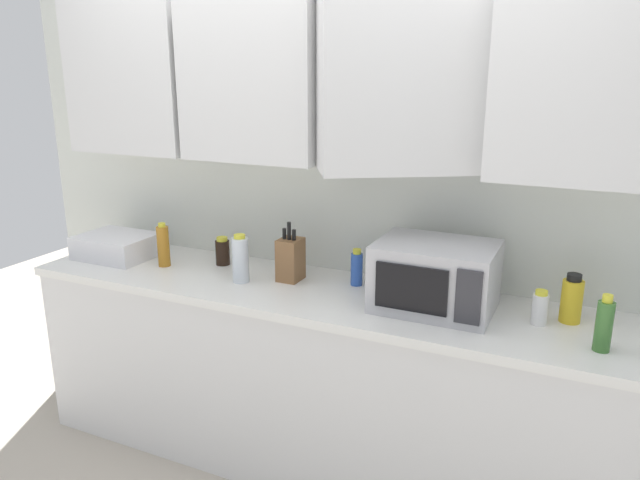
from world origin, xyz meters
The scene contains 12 objects.
wall_back_with_cabinets centered at (0.00, -0.07, 1.58)m, with size 3.68×0.63×2.60m.
counter_run centered at (0.00, -0.30, 0.45)m, with size 2.81×0.63×0.90m.
microwave centered at (0.55, -0.29, 1.04)m, with size 0.48×0.37×0.28m.
dish_rack centered at (-1.15, -0.30, 0.96)m, with size 0.38×0.30×0.12m, color silver.
knife_block centered at (-0.15, -0.23, 1.00)m, with size 0.10×0.12×0.28m.
bottle_yellow_mustard centered at (1.07, -0.20, 0.99)m, with size 0.08×0.08×0.20m.
bottle_soy_dark centered at (-0.57, -0.17, 0.97)m, with size 0.07×0.07×0.14m.
bottle_clear_tall centered at (-0.35, -0.35, 1.01)m, with size 0.08×0.08×0.23m.
bottle_blue_cleaner centered at (0.15, -0.16, 0.98)m, with size 0.05×0.05×0.17m.
bottle_green_oil centered at (1.19, -0.42, 1.00)m, with size 0.06×0.06×0.21m.
bottle_white_jar centered at (0.96, -0.27, 0.97)m, with size 0.06×0.06×0.14m.
bottle_amber_vinegar centered at (-0.83, -0.31, 1.01)m, with size 0.06×0.06×0.22m.
Camera 1 is at (1.11, -2.60, 1.86)m, focal length 33.83 mm.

